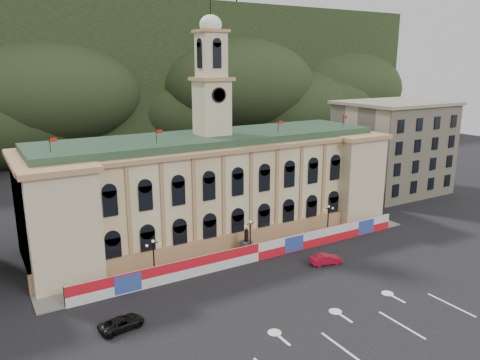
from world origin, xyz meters
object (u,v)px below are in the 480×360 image
statue (246,245)px  black_suv (122,323)px  lamp_center (250,235)px  red_sedan (326,259)px

statue → black_suv: (-20.90, -10.12, -0.54)m
lamp_center → red_sedan: (7.21, -7.53, -2.37)m
lamp_center → red_sedan: bearing=-46.2°
statue → black_suv: size_ratio=0.75×
lamp_center → black_suv: lamp_center is taller
black_suv → red_sedan: bearing=-96.4°
statue → lamp_center: bearing=-90.0°
statue → red_sedan: 11.18m
statue → lamp_center: size_ratio=0.72×
statue → lamp_center: 2.14m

